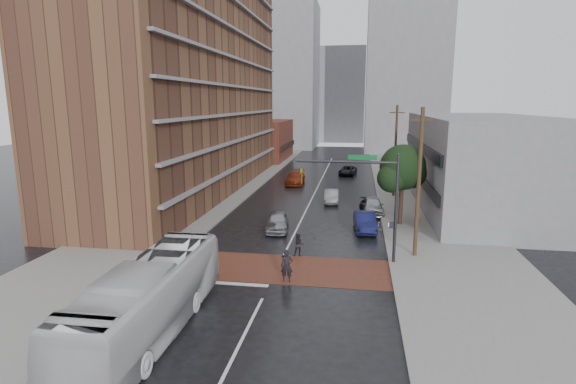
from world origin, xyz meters
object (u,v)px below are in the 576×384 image
(pedestrian_b, at_px, (299,245))
(car_parked_near, at_px, (365,222))
(suv_travel, at_px, (348,170))
(car_parked_mid, at_px, (370,207))
(car_parked_far, at_px, (372,205))
(transit_bus, at_px, (149,299))
(car_travel_b, at_px, (331,196))
(car_travel_c, at_px, (295,178))
(car_travel_a, at_px, (277,221))
(pedestrian_a, at_px, (287,266))

(pedestrian_b, distance_m, car_parked_near, 8.33)
(suv_travel, relative_size, car_parked_mid, 1.12)
(car_parked_far, bearing_deg, transit_bus, -117.62)
(pedestrian_b, relative_size, car_travel_b, 0.39)
(transit_bus, height_order, car_parked_far, transit_bus)
(pedestrian_b, height_order, car_parked_mid, pedestrian_b)
(car_travel_c, relative_size, car_parked_near, 1.19)
(pedestrian_b, xyz_separation_m, car_travel_a, (-2.57, 5.96, -0.03))
(pedestrian_b, distance_m, car_travel_c, 27.44)
(transit_bus, relative_size, car_parked_mid, 2.94)
(transit_bus, distance_m, pedestrian_a, 8.60)
(car_travel_c, height_order, car_parked_mid, car_travel_c)
(car_parked_mid, bearing_deg, suv_travel, 88.57)
(transit_bus, relative_size, car_parked_near, 2.64)
(car_parked_far, bearing_deg, car_parked_mid, 175.78)
(suv_travel, height_order, car_parked_far, car_parked_far)
(suv_travel, xyz_separation_m, car_parked_near, (2.12, -28.56, 0.11))
(car_travel_a, xyz_separation_m, car_parked_near, (7.08, 1.04, -0.01))
(pedestrian_a, relative_size, car_travel_b, 0.47)
(car_parked_near, bearing_deg, suv_travel, 89.11)
(car_parked_far, bearing_deg, car_parked_near, -101.54)
(pedestrian_b, xyz_separation_m, car_travel_b, (1.17, 16.95, -0.11))
(car_travel_c, bearing_deg, pedestrian_a, -83.86)
(pedestrian_a, height_order, car_travel_c, pedestrian_a)
(car_parked_mid, bearing_deg, transit_bus, -121.17)
(car_parked_mid, height_order, car_parked_far, car_parked_far)
(pedestrian_a, xyz_separation_m, car_travel_c, (-4.00, 31.63, -0.18))
(car_parked_near, bearing_deg, transit_bus, -123.17)
(transit_bus, distance_m, car_parked_mid, 26.45)
(transit_bus, height_order, suv_travel, transit_bus)
(transit_bus, height_order, car_parked_near, transit_bus)
(car_travel_b, xyz_separation_m, car_travel_c, (-5.26, 10.18, 0.11))
(suv_travel, bearing_deg, car_parked_near, -77.68)
(car_travel_b, height_order, car_parked_mid, car_travel_b)
(car_travel_a, bearing_deg, pedestrian_a, -83.70)
(pedestrian_a, xyz_separation_m, suv_travel, (2.47, 40.06, -0.33))
(car_travel_b, height_order, car_parked_near, car_parked_near)
(car_parked_far, bearing_deg, pedestrian_b, -116.32)
(suv_travel, bearing_deg, pedestrian_b, -85.77)
(pedestrian_b, bearing_deg, car_travel_b, 82.79)
(car_travel_a, relative_size, car_parked_far, 0.98)
(transit_bus, bearing_deg, pedestrian_a, 52.46)
(pedestrian_a, distance_m, car_parked_mid, 18.25)
(car_travel_b, distance_m, car_parked_far, 5.70)
(pedestrian_b, relative_size, car_parked_near, 0.35)
(transit_bus, height_order, pedestrian_a, transit_bus)
(pedestrian_b, bearing_deg, suv_travel, 82.92)
(car_travel_a, relative_size, car_travel_b, 1.09)
(transit_bus, distance_m, car_travel_a, 17.53)
(car_travel_c, distance_m, car_parked_mid, 16.83)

